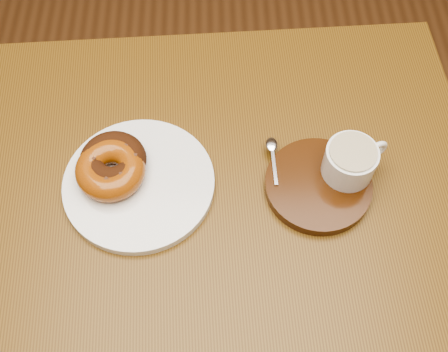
{
  "coord_description": "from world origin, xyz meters",
  "views": [
    {
      "loc": [
        0.13,
        -0.43,
        1.54
      ],
      "look_at": [
        0.14,
        -0.0,
        0.81
      ],
      "focal_mm": 45.0,
      "sensor_mm": 36.0,
      "label": 1
    }
  ],
  "objects_px": {
    "cafe_table": "(213,218)",
    "coffee_cup": "(351,161)",
    "donut_plate": "(139,184)",
    "saucer": "(318,185)"
  },
  "relations": [
    {
      "from": "cafe_table",
      "to": "coffee_cup",
      "type": "height_order",
      "value": "coffee_cup"
    },
    {
      "from": "cafe_table",
      "to": "donut_plate",
      "type": "height_order",
      "value": "donut_plate"
    },
    {
      "from": "donut_plate",
      "to": "saucer",
      "type": "bearing_deg",
      "value": -2.18
    },
    {
      "from": "saucer",
      "to": "donut_plate",
      "type": "bearing_deg",
      "value": 177.82
    },
    {
      "from": "cafe_table",
      "to": "coffee_cup",
      "type": "relative_size",
      "value": 8.68
    },
    {
      "from": "donut_plate",
      "to": "coffee_cup",
      "type": "relative_size",
      "value": 2.31
    },
    {
      "from": "donut_plate",
      "to": "coffee_cup",
      "type": "distance_m",
      "value": 0.32
    },
    {
      "from": "donut_plate",
      "to": "saucer",
      "type": "height_order",
      "value": "saucer"
    },
    {
      "from": "donut_plate",
      "to": "coffee_cup",
      "type": "height_order",
      "value": "coffee_cup"
    },
    {
      "from": "cafe_table",
      "to": "saucer",
      "type": "xyz_separation_m",
      "value": [
        0.16,
        -0.01,
        0.13
      ]
    }
  ]
}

